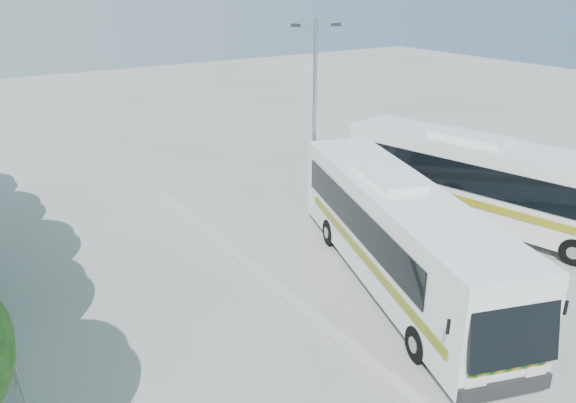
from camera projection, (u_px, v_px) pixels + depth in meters
ground at (340, 275)px, 18.80m from camera, size 100.00×100.00×0.00m
kerb_divider at (251, 267)px, 19.17m from camera, size 0.40×16.00×0.15m
coach_main at (399, 233)px, 17.58m from camera, size 5.96×12.03×3.30m
coach_adjacent at (489, 181)px, 22.03m from camera, size 5.10×12.35×3.36m
lamppost at (314, 111)px, 22.23m from camera, size 1.87×0.80×7.88m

